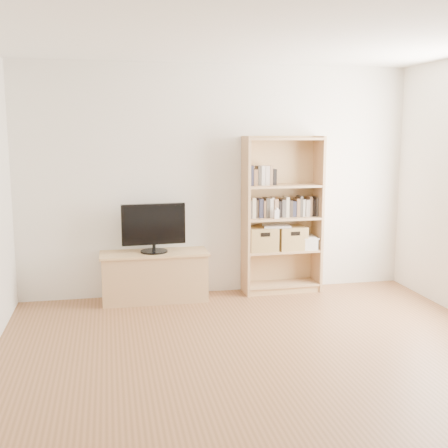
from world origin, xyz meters
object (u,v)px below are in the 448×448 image
object	(u,v)px
basket_left	(262,239)
basket_right	(291,238)
bookshelf	(282,215)
television	(154,228)
tv_stand	(155,277)
laptop	(277,226)
baby_monitor	(277,214)

from	to	relation	value
basket_left	basket_right	world-z (taller)	basket_left
basket_right	bookshelf	bearing A→B (deg)	175.44
bookshelf	television	xyz separation A→B (m)	(-1.48, -0.05, -0.08)
tv_stand	basket_left	bearing A→B (deg)	2.28
bookshelf	basket_left	distance (m)	0.36
basket_left	laptop	bearing A→B (deg)	-3.27
basket_left	basket_right	distance (m)	0.35
bookshelf	basket_left	xyz separation A→B (m)	(-0.24, -0.01, -0.27)
laptop	basket_left	bearing A→B (deg)	-173.43
television	basket_left	xyz separation A→B (m)	(1.24, 0.04, -0.18)
basket_left	bookshelf	bearing A→B (deg)	1.47
basket_left	laptop	xyz separation A→B (m)	(0.17, -0.01, 0.15)
basket_right	laptop	distance (m)	0.24
tv_stand	basket_right	bearing A→B (deg)	2.07
baby_monitor	basket_left	size ratio (longest dim) A/B	0.31
basket_right	laptop	bearing A→B (deg)	-178.68
television	baby_monitor	distance (m)	1.39
baby_monitor	basket_right	world-z (taller)	baby_monitor
bookshelf	basket_right	xyz separation A→B (m)	(0.11, -0.00, -0.27)
tv_stand	television	distance (m)	0.56
bookshelf	television	distance (m)	1.49
laptop	basket_right	bearing A→B (deg)	13.39
television	basket_left	bearing A→B (deg)	-1.43
bookshelf	basket_left	size ratio (longest dim) A/B	5.52
basket_right	baby_monitor	bearing A→B (deg)	-157.62
bookshelf	laptop	size ratio (longest dim) A/B	5.86
tv_stand	bookshelf	bearing A→B (deg)	2.32
baby_monitor	laptop	bearing A→B (deg)	77.18
basket_left	tv_stand	bearing A→B (deg)	-178.76
tv_stand	laptop	xyz separation A→B (m)	(1.41, 0.04, 0.52)
tv_stand	basket_left	distance (m)	1.30
tv_stand	bookshelf	distance (m)	1.62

